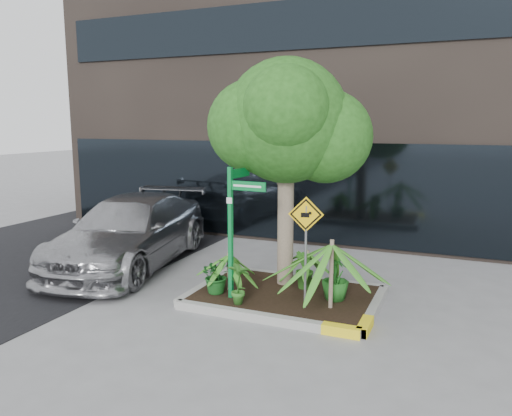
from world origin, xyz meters
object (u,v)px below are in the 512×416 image
at_px(tree, 287,121).
at_px(cattle_sign, 306,234).
at_px(parked_car, 130,231).
at_px(street_sign_post, 234,221).

distance_m(tree, cattle_sign, 2.26).
bearing_deg(parked_car, cattle_sign, -26.81).
xyz_separation_m(parked_car, street_sign_post, (3.27, -1.41, 0.75)).
xyz_separation_m(tree, parked_car, (-3.83, 0.31, -2.46)).
bearing_deg(street_sign_post, parked_car, 161.35).
bearing_deg(tree, cattle_sign, -56.67).
bearing_deg(cattle_sign, tree, 109.97).
bearing_deg(cattle_sign, street_sign_post, 164.85).
bearing_deg(street_sign_post, tree, 67.76).
xyz_separation_m(tree, street_sign_post, (-0.55, -1.10, -1.70)).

